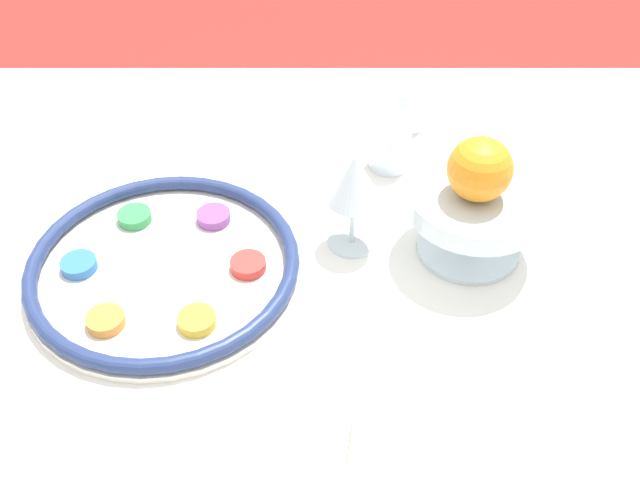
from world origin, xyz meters
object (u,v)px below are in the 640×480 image
object	(u,v)px
wine_glass	(356,182)
cup_mid	(409,107)
fruit_stand	(476,208)
seder_plate	(165,266)
orange_fruit	(481,169)
bread_plate	(397,468)
cup_near	(391,147)

from	to	relation	value
wine_glass	cup_mid	world-z (taller)	wine_glass
wine_glass	cup_mid	xyz separation A→B (m)	(0.10, 0.29, -0.07)
fruit_stand	cup_mid	bearing A→B (deg)	101.00
seder_plate	wine_glass	world-z (taller)	wine_glass
seder_plate	orange_fruit	size ratio (longest dim) A/B	4.35
bread_plate	cup_near	world-z (taller)	cup_near
seder_plate	cup_near	world-z (taller)	cup_near
fruit_stand	cup_mid	xyz separation A→B (m)	(-0.06, 0.30, -0.04)
fruit_stand	cup_mid	size ratio (longest dim) A/B	2.58
orange_fruit	cup_near	xyz separation A→B (m)	(-0.09, 0.20, -0.11)
wine_glass	bread_plate	distance (m)	0.37
wine_glass	bread_plate	xyz separation A→B (m)	(0.04, -0.35, -0.10)
wine_glass	cup_mid	bearing A→B (deg)	71.13
fruit_stand	orange_fruit	xyz separation A→B (m)	(-0.00, -0.01, 0.07)
seder_plate	cup_mid	distance (m)	0.50
orange_fruit	bread_plate	xyz separation A→B (m)	(-0.12, -0.33, -0.14)
bread_plate	cup_near	bearing A→B (deg)	87.02
seder_plate	wine_glass	xyz separation A→B (m)	(0.25, 0.06, 0.09)
cup_near	cup_mid	world-z (taller)	same
seder_plate	cup_mid	xyz separation A→B (m)	(0.35, 0.35, 0.02)
fruit_stand	seder_plate	bearing A→B (deg)	-173.51
wine_glass	orange_fruit	world-z (taller)	orange_fruit
fruit_stand	bread_plate	size ratio (longest dim) A/B	0.98
cup_near	cup_mid	bearing A→B (deg)	72.08
bread_plate	cup_mid	world-z (taller)	cup_mid
seder_plate	cup_mid	bearing A→B (deg)	45.15
bread_plate	cup_mid	bearing A→B (deg)	84.31
orange_fruit	fruit_stand	bearing A→B (deg)	59.39
cup_mid	fruit_stand	bearing A→B (deg)	-79.00
cup_near	fruit_stand	bearing A→B (deg)	-63.58
orange_fruit	bread_plate	bearing A→B (deg)	-109.80
cup_near	cup_mid	xyz separation A→B (m)	(0.04, 0.11, 0.00)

